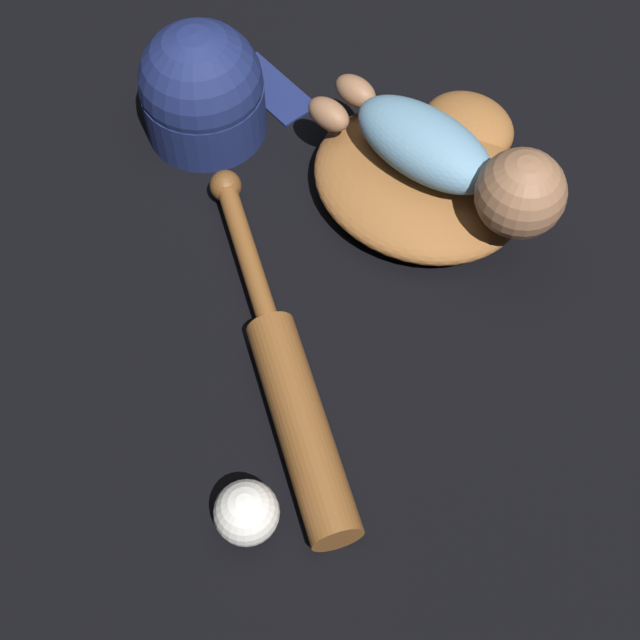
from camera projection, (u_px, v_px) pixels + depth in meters
ground_plane at (462, 214)px, 1.22m from camera, size 6.00×6.00×0.00m
baseball_glove at (427, 172)px, 1.21m from camera, size 0.37×0.37×0.07m
baby_figure at (459, 162)px, 1.12m from camera, size 0.37×0.20×0.11m
baseball_bat at (288, 383)px, 1.05m from camera, size 0.52×0.18×0.06m
baseball at (247, 513)px, 0.97m from camera, size 0.07×0.07×0.07m
baseball_cap at (203, 91)px, 1.24m from camera, size 0.18×0.25×0.17m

